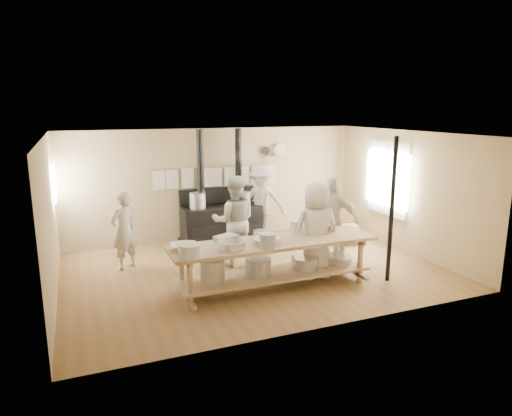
# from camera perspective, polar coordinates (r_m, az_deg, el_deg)

# --- Properties ---
(ground) EXTENTS (7.00, 7.00, 0.00)m
(ground) POSITION_cam_1_polar(r_m,az_deg,el_deg) (8.84, -0.14, -7.86)
(ground) COLOR brown
(ground) RESTS_ON ground
(room_shell) EXTENTS (7.00, 7.00, 7.00)m
(room_shell) POSITION_cam_1_polar(r_m,az_deg,el_deg) (8.41, -0.15, 2.57)
(room_shell) COLOR tan
(room_shell) RESTS_ON ground
(window_right) EXTENTS (0.09, 1.50, 1.65)m
(window_right) POSITION_cam_1_polar(r_m,az_deg,el_deg) (10.68, 16.21, 3.53)
(window_right) COLOR beige
(window_right) RESTS_ON ground
(left_opening) EXTENTS (0.00, 0.90, 0.90)m
(left_opening) POSITION_cam_1_polar(r_m,az_deg,el_deg) (9.82, -23.88, 2.79)
(left_opening) COLOR white
(left_opening) RESTS_ON ground
(stove) EXTENTS (1.90, 0.75, 2.60)m
(stove) POSITION_cam_1_polar(r_m,az_deg,el_deg) (10.59, -4.42, -1.48)
(stove) COLOR black
(stove) RESTS_ON ground
(towel_rail) EXTENTS (3.00, 0.04, 0.47)m
(towel_rail) POSITION_cam_1_polar(r_m,az_deg,el_deg) (10.66, -4.94, 4.23)
(towel_rail) COLOR tan
(towel_rail) RESTS_ON ground
(back_wall_shelf) EXTENTS (0.63, 0.14, 0.32)m
(back_wall_shelf) POSITION_cam_1_polar(r_m,az_deg,el_deg) (11.15, 2.24, 6.99)
(back_wall_shelf) COLOR tan
(back_wall_shelf) RESTS_ON ground
(prep_table) EXTENTS (3.60, 0.90, 0.85)m
(prep_table) POSITION_cam_1_polar(r_m,az_deg,el_deg) (7.88, 2.23, -6.43)
(prep_table) COLOR tan
(prep_table) RESTS_ON ground
(support_post) EXTENTS (0.08, 0.08, 2.60)m
(support_post) POSITION_cam_1_polar(r_m,az_deg,el_deg) (8.34, 16.60, -0.31)
(support_post) COLOR black
(support_post) RESTS_ON ground
(cook_far_left) EXTENTS (0.66, 0.61, 1.52)m
(cook_far_left) POSITION_cam_1_polar(r_m,az_deg,el_deg) (9.10, -16.19, -2.76)
(cook_far_left) COLOR beige
(cook_far_left) RESTS_ON ground
(cook_left) EXTENTS (1.03, 0.90, 1.80)m
(cook_left) POSITION_cam_1_polar(r_m,az_deg,el_deg) (8.91, -2.72, -1.64)
(cook_left) COLOR beige
(cook_left) RESTS_ON ground
(cook_center) EXTENTS (0.92, 0.64, 1.79)m
(cook_center) POSITION_cam_1_polar(r_m,az_deg,el_deg) (8.33, 7.54, -2.77)
(cook_center) COLOR beige
(cook_center) RESTS_ON ground
(cook_right) EXTENTS (1.09, 0.85, 1.73)m
(cook_right) POSITION_cam_1_polar(r_m,az_deg,el_deg) (9.21, 9.50, -1.56)
(cook_right) COLOR beige
(cook_right) RESTS_ON ground
(cook_by_window) EXTENTS (1.32, 1.04, 1.79)m
(cook_by_window) POSITION_cam_1_polar(r_m,az_deg,el_deg) (10.59, 0.72, 0.64)
(cook_by_window) COLOR beige
(cook_by_window) RESTS_ON ground
(chair) EXTENTS (0.49, 0.49, 0.90)m
(chair) POSITION_cam_1_polar(r_m,az_deg,el_deg) (10.66, 11.27, -3.02)
(chair) COLOR #4F371F
(chair) RESTS_ON ground
(bowl_white_a) EXTENTS (0.50, 0.50, 0.11)m
(bowl_white_a) POSITION_cam_1_polar(r_m,az_deg,el_deg) (7.35, -9.01, -4.86)
(bowl_white_a) COLOR white
(bowl_white_a) RESTS_ON prep_table
(bowl_steel_a) EXTENTS (0.44, 0.44, 0.10)m
(bowl_steel_a) POSITION_cam_1_polar(r_m,az_deg,el_deg) (8.02, 0.72, -3.24)
(bowl_steel_a) COLOR silver
(bowl_steel_a) RESTS_ON prep_table
(bowl_white_b) EXTENTS (0.62, 0.62, 0.11)m
(bowl_white_b) POSITION_cam_1_polar(r_m,az_deg,el_deg) (7.58, 1.39, -4.14)
(bowl_white_b) COLOR white
(bowl_white_b) RESTS_ON prep_table
(bowl_steel_b) EXTENTS (0.37, 0.37, 0.11)m
(bowl_steel_b) POSITION_cam_1_polar(r_m,az_deg,el_deg) (8.56, 8.48, -2.32)
(bowl_steel_b) COLOR silver
(bowl_steel_b) RESTS_ON prep_table
(roasting_pan) EXTENTS (0.46, 0.40, 0.09)m
(roasting_pan) POSITION_cam_1_polar(r_m,az_deg,el_deg) (7.80, -3.75, -3.76)
(roasting_pan) COLOR #B2B2B7
(roasting_pan) RESTS_ON prep_table
(mixing_bowl_large) EXTENTS (0.51, 0.51, 0.14)m
(mixing_bowl_large) POSITION_cam_1_polar(r_m,az_deg,el_deg) (7.30, -3.05, -4.68)
(mixing_bowl_large) COLOR silver
(mixing_bowl_large) RESTS_ON prep_table
(bucket_galv) EXTENTS (0.33, 0.33, 0.25)m
(bucket_galv) POSITION_cam_1_polar(r_m,az_deg,el_deg) (7.35, 1.43, -4.11)
(bucket_galv) COLOR gray
(bucket_galv) RESTS_ON prep_table
(deep_bowl_enamel) EXTENTS (0.34, 0.34, 0.21)m
(deep_bowl_enamel) POSITION_cam_1_polar(r_m,az_deg,el_deg) (6.97, -8.31, -5.34)
(deep_bowl_enamel) COLOR white
(deep_bowl_enamel) RESTS_ON prep_table
(pitcher) EXTENTS (0.19, 0.19, 0.23)m
(pitcher) POSITION_cam_1_polar(r_m,az_deg,el_deg) (8.26, 4.77, -2.35)
(pitcher) COLOR white
(pitcher) RESTS_ON prep_table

